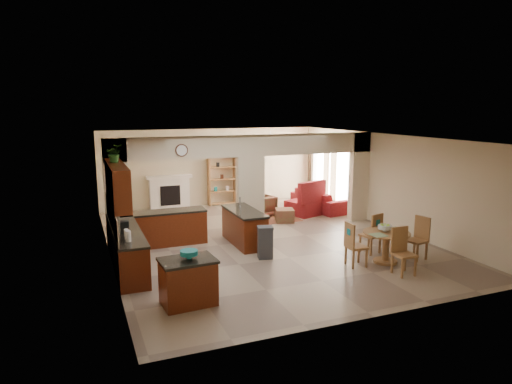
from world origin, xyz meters
name	(u,v)px	position (x,y,z in m)	size (l,w,h in m)	color
floor	(263,240)	(0.00, 0.00, 0.00)	(10.00, 10.00, 0.00)	#86735D
ceiling	(264,137)	(0.00, 0.00, 2.80)	(10.00, 10.00, 0.00)	white
wall_back	(211,167)	(0.00, 5.00, 1.40)	(8.00, 8.00, 0.00)	beige
wall_front	(378,239)	(0.00, -5.00, 1.40)	(8.00, 8.00, 0.00)	beige
wall_left	(107,201)	(-4.00, 0.00, 1.40)	(10.00, 10.00, 0.00)	beige
wall_right	(386,181)	(4.00, 0.00, 1.40)	(10.00, 10.00, 0.00)	beige
partition_left_pier	(117,193)	(-3.70, 1.00, 1.40)	(0.60, 0.25, 2.80)	beige
partition_center_pier	(250,194)	(0.00, 1.00, 1.10)	(0.80, 0.25, 2.20)	beige
partition_right_pier	(359,177)	(3.70, 1.00, 1.40)	(0.60, 0.25, 2.80)	beige
partition_header	(250,146)	(0.00, 1.00, 2.50)	(8.00, 0.25, 0.60)	beige
kitchen_counter	(143,239)	(-3.26, -0.25, 0.46)	(2.52, 3.29, 1.48)	#3B1306
upper_cabinets	(117,184)	(-3.82, -0.80, 1.92)	(0.35, 2.40, 0.90)	#3B1306
peninsula	(244,227)	(-0.60, -0.11, 0.46)	(0.70, 1.85, 0.91)	#3B1306
wall_clock	(182,150)	(-2.00, 0.85, 2.45)	(0.34, 0.34, 0.03)	#482618
rug	(273,219)	(1.20, 2.10, 0.01)	(1.60, 1.30, 0.01)	brown
fireplace	(170,192)	(-1.60, 4.83, 0.61)	(1.60, 0.35, 1.20)	white
shelving_unit	(222,181)	(0.35, 4.82, 0.90)	(1.00, 0.32, 1.80)	brown
window_a	(343,177)	(3.97, 2.30, 1.20)	(0.02, 0.90, 1.90)	white
window_b	(319,170)	(3.97, 4.00, 1.20)	(0.02, 0.90, 1.90)	white
glazed_door	(331,177)	(3.97, 3.15, 1.05)	(0.02, 0.70, 2.10)	white
drape_a_left	(352,179)	(3.93, 1.70, 1.20)	(0.10, 0.28, 2.30)	#431B1A
drape_a_right	(333,174)	(3.93, 2.90, 1.20)	(0.10, 0.28, 2.30)	#431B1A
drape_b_left	(326,172)	(3.93, 3.40, 1.20)	(0.10, 0.28, 2.30)	#431B1A
drape_b_right	(311,168)	(3.93, 4.60, 1.20)	(0.10, 0.28, 2.30)	#431B1A
ceiling_fan	(270,138)	(1.50, 3.00, 2.56)	(1.00, 1.00, 0.10)	white
kitchen_island	(188,282)	(-2.87, -3.28, 0.44)	(1.04, 0.78, 0.87)	#3B1306
teal_bowl	(189,254)	(-2.83, -3.24, 0.94)	(0.33, 0.33, 0.15)	#127880
trash_can	(265,244)	(-0.55, -1.42, 0.36)	(0.34, 0.29, 0.72)	#2E2F31
dining_table	(386,242)	(1.95, -2.74, 0.49)	(1.08, 1.08, 0.74)	brown
fruit_bowl	(385,228)	(1.94, -2.68, 0.82)	(0.33, 0.33, 0.17)	#88BF29
sofa	(320,200)	(3.30, 2.73, 0.35)	(0.93, 2.37, 0.69)	maroon
chaise	(306,207)	(2.52, 2.29, 0.23)	(1.17, 0.96, 0.47)	maroon
armchair	(262,206)	(1.04, 2.59, 0.34)	(0.74, 0.76, 0.69)	maroon
ottoman	(284,215)	(1.40, 1.62, 0.20)	(0.56, 0.56, 0.41)	maroon
plant	(114,153)	(-3.82, -0.54, 2.57)	(0.37, 0.32, 0.41)	#1C4A13
chair_north	(373,232)	(2.06, -2.08, 0.55)	(0.52, 0.52, 1.02)	brown
chair_east	(419,236)	(2.85, -2.79, 0.55)	(0.50, 0.50, 1.02)	brown
chair_south	(402,249)	(1.82, -3.45, 0.55)	(0.43, 0.43, 1.02)	brown
chair_west	(353,243)	(1.09, -2.67, 0.55)	(0.45, 0.44, 1.02)	brown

